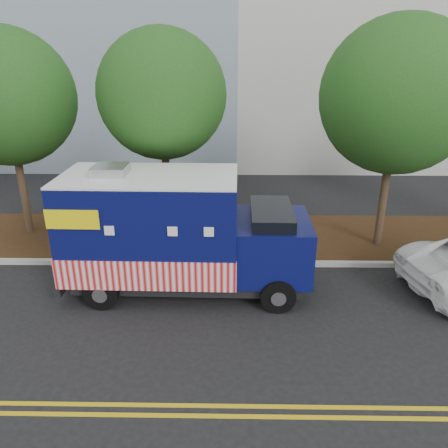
{
  "coord_description": "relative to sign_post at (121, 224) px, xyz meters",
  "views": [
    {
      "loc": [
        1.69,
        -10.88,
        6.36
      ],
      "look_at": [
        1.5,
        0.6,
        1.73
      ],
      "focal_mm": 35.0,
      "sensor_mm": 36.0,
      "label": 1
    }
  ],
  "objects": [
    {
      "name": "ground",
      "position": [
        1.77,
        -1.86,
        -1.2
      ],
      "size": [
        120.0,
        120.0,
        0.0
      ],
      "primitive_type": "plane",
      "color": "black",
      "rests_on": "ground"
    },
    {
      "name": "curb",
      "position": [
        1.77,
        -0.46,
        -1.12
      ],
      "size": [
        120.0,
        0.18,
        0.15
      ],
      "primitive_type": "cube",
      "color": "#9E9E99",
      "rests_on": "ground"
    },
    {
      "name": "mulch_strip",
      "position": [
        1.77,
        1.64,
        -1.12
      ],
      "size": [
        120.0,
        4.0,
        0.15
      ],
      "primitive_type": "cube",
      "color": "#331A0E",
      "rests_on": "ground"
    },
    {
      "name": "centerline_near",
      "position": [
        1.77,
        -6.31,
        -1.19
      ],
      "size": [
        120.0,
        0.1,
        0.01
      ],
      "primitive_type": "cube",
      "color": "gold",
      "rests_on": "ground"
    },
    {
      "name": "centerline_far",
      "position": [
        1.77,
        -6.56,
        -1.19
      ],
      "size": [
        120.0,
        0.1,
        0.01
      ],
      "primitive_type": "cube",
      "color": "gold",
      "rests_on": "ground"
    },
    {
      "name": "tree_a",
      "position": [
        -3.9,
        1.91,
        3.67
      ],
      "size": [
        4.46,
        4.46,
        7.1
      ],
      "color": "#38281C",
      "rests_on": "ground"
    },
    {
      "name": "tree_b",
      "position": [
        1.3,
        1.34,
        3.8
      ],
      "size": [
        4.03,
        4.03,
        7.03
      ],
      "color": "#38281C",
      "rests_on": "ground"
    },
    {
      "name": "tree_c",
      "position": [
        8.47,
        0.96,
        3.81
      ],
      "size": [
        4.71,
        4.71,
        7.37
      ],
      "color": "#38281C",
      "rests_on": "ground"
    },
    {
      "name": "sign_post",
      "position": [
        0.0,
        0.0,
        0.0
      ],
      "size": [
        0.06,
        0.06,
        2.4
      ],
      "primitive_type": "cube",
      "color": "#473828",
      "rests_on": "ground"
    },
    {
      "name": "food_truck",
      "position": [
        1.92,
        -1.85,
        0.41
      ],
      "size": [
        6.8,
        2.68,
        3.56
      ],
      "rotation": [
        0.0,
        0.0,
        -0.02
      ],
      "color": "black",
      "rests_on": "ground"
    }
  ]
}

